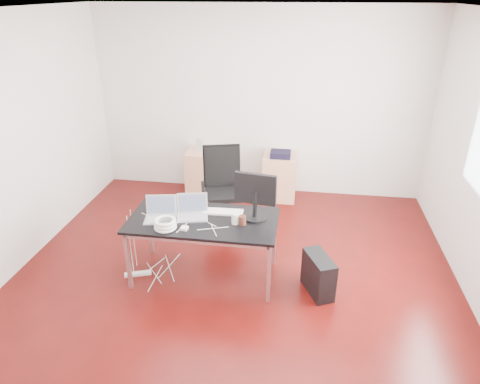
# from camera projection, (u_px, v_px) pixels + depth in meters

# --- Properties ---
(room_shell) EXTENTS (5.00, 5.00, 5.00)m
(room_shell) POSITION_uv_depth(u_px,v_px,m) (235.00, 165.00, 4.19)
(room_shell) COLOR #3B0806
(room_shell) RESTS_ON ground
(desk) EXTENTS (1.60, 0.80, 0.73)m
(desk) POSITION_uv_depth(u_px,v_px,m) (203.00, 223.00, 4.61)
(desk) COLOR black
(desk) RESTS_ON ground
(office_chair) EXTENTS (0.58, 0.60, 1.08)m
(office_chair) POSITION_uv_depth(u_px,v_px,m) (223.00, 184.00, 5.72)
(office_chair) COLOR black
(office_chair) RESTS_ON ground
(filing_cabinet_left) EXTENTS (0.50, 0.50, 0.70)m
(filing_cabinet_left) POSITION_uv_depth(u_px,v_px,m) (204.00, 172.00, 6.75)
(filing_cabinet_left) COLOR tan
(filing_cabinet_left) RESTS_ON ground
(filing_cabinet_right) EXTENTS (0.50, 0.50, 0.70)m
(filing_cabinet_right) POSITION_uv_depth(u_px,v_px,m) (280.00, 176.00, 6.59)
(filing_cabinet_right) COLOR tan
(filing_cabinet_right) RESTS_ON ground
(pc_tower) EXTENTS (0.37, 0.49, 0.44)m
(pc_tower) POSITION_uv_depth(u_px,v_px,m) (318.00, 275.00, 4.54)
(pc_tower) COLOR black
(pc_tower) RESTS_ON ground
(wastebasket) EXTENTS (0.25, 0.25, 0.28)m
(wastebasket) POSITION_uv_depth(u_px,v_px,m) (266.00, 191.00, 6.59)
(wastebasket) COLOR black
(wastebasket) RESTS_ON ground
(power_strip) EXTENTS (0.30, 0.16, 0.04)m
(power_strip) POSITION_uv_depth(u_px,v_px,m) (138.00, 274.00, 4.89)
(power_strip) COLOR white
(power_strip) RESTS_ON ground
(laptop_left) EXTENTS (0.37, 0.31, 0.23)m
(laptop_left) POSITION_uv_depth(u_px,v_px,m) (160.00, 214.00, 4.58)
(laptop_left) COLOR silver
(laptop_left) RESTS_ON desk
(laptop_right) EXTENTS (0.38, 0.32, 0.23)m
(laptop_right) POSITION_uv_depth(u_px,v_px,m) (192.00, 212.00, 4.62)
(laptop_right) COLOR silver
(laptop_right) RESTS_ON desk
(monitor) EXTENTS (0.45, 0.26, 0.51)m
(monitor) POSITION_uv_depth(u_px,v_px,m) (255.00, 194.00, 4.51)
(monitor) COLOR black
(monitor) RESTS_ON desk
(keyboard) EXTENTS (0.45, 0.16, 0.02)m
(keyboard) POSITION_uv_depth(u_px,v_px,m) (223.00, 212.00, 4.72)
(keyboard) COLOR white
(keyboard) RESTS_ON desk
(cup_white) EXTENTS (0.10, 0.10, 0.12)m
(cup_white) POSITION_uv_depth(u_px,v_px,m) (235.00, 218.00, 4.48)
(cup_white) COLOR white
(cup_white) RESTS_ON desk
(cup_brown) EXTENTS (0.10, 0.10, 0.10)m
(cup_brown) POSITION_uv_depth(u_px,v_px,m) (242.00, 220.00, 4.47)
(cup_brown) COLOR #4E251B
(cup_brown) RESTS_ON desk
(cable_coil) EXTENTS (0.24, 0.24, 0.11)m
(cable_coil) POSITION_uv_depth(u_px,v_px,m) (165.00, 224.00, 4.39)
(cable_coil) COLOR white
(cable_coil) RESTS_ON desk
(power_adapter) EXTENTS (0.08, 0.08, 0.03)m
(power_adapter) POSITION_uv_depth(u_px,v_px,m) (184.00, 228.00, 4.39)
(power_adapter) COLOR white
(power_adapter) RESTS_ON desk
(speaker) EXTENTS (0.10, 0.09, 0.18)m
(speaker) POSITION_uv_depth(u_px,v_px,m) (200.00, 145.00, 6.58)
(speaker) COLOR #9E9E9E
(speaker) RESTS_ON filing_cabinet_left
(navy_garment) EXTENTS (0.30, 0.24, 0.09)m
(navy_garment) POSITION_uv_depth(u_px,v_px,m) (280.00, 154.00, 6.35)
(navy_garment) COLOR black
(navy_garment) RESTS_ON filing_cabinet_right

